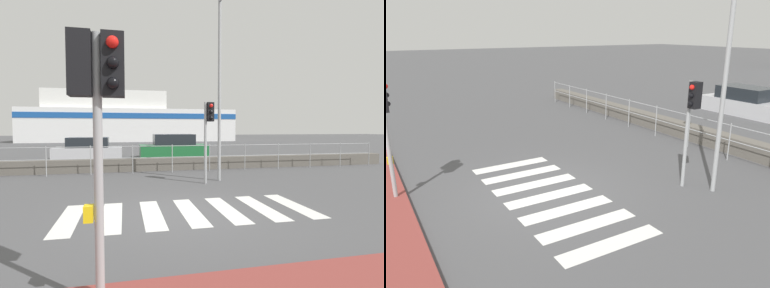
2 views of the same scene
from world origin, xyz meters
The scene contains 7 objects.
ground_plane centered at (0.00, 0.00, 0.00)m, with size 160.00×160.00×0.00m, color #4C4C4F.
crosswalk centered at (0.29, 0.00, 0.00)m, with size 5.85×2.40×0.01m.
seawall centered at (0.00, 7.20, 0.29)m, with size 25.04×0.55×0.58m.
harbor_fence centered at (0.00, 6.32, 0.82)m, with size 22.57×0.04×1.25m.
traffic_light_far centered at (1.72, 3.43, 2.13)m, with size 0.34×0.32×2.90m.
streetlamp centered at (2.27, 3.76, 4.12)m, with size 0.32×0.89×6.79m.
parked_car_silver centered at (-3.45, 13.17, 0.59)m, with size 4.16×1.86×1.40m.
Camera 2 is at (8.29, -4.03, 4.15)m, focal length 35.00 mm.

